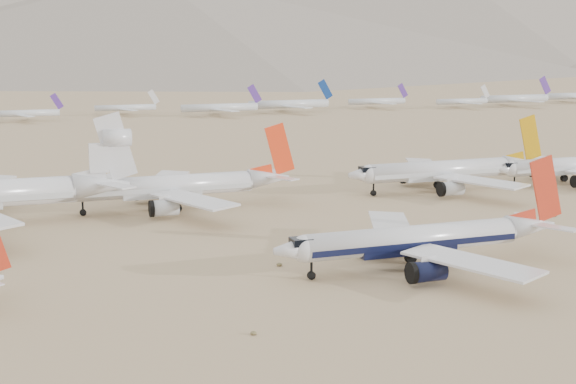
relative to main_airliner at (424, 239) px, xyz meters
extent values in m
plane|color=#907153|center=(8.16, -5.35, -4.90)|extent=(7000.00, 7000.00, 0.00)
cylinder|color=silver|center=(-2.28, 0.00, 0.22)|extent=(37.69, 4.45, 4.45)
cube|color=black|center=(-2.28, 0.00, -0.34)|extent=(36.93, 4.52, 1.00)
sphere|color=silver|center=(-21.13, 0.00, 0.22)|extent=(4.45, 4.45, 4.45)
cube|color=black|center=(-21.79, 0.00, 1.44)|extent=(3.12, 2.90, 1.11)
cone|color=silver|center=(21.01, 0.00, 0.55)|extent=(9.42, 4.45, 4.45)
cube|color=silver|center=(0.63, -13.22, -0.56)|extent=(14.55, 22.94, 0.70)
cube|color=silver|center=(22.84, -4.33, 1.11)|extent=(5.98, 7.82, 0.27)
cylinder|color=black|center=(-4.38, -9.26, -2.57)|extent=(5.23, 3.21, 3.21)
cube|color=silver|center=(0.63, 13.22, -0.56)|extent=(14.55, 22.94, 0.70)
cube|color=silver|center=(22.84, 4.33, 1.11)|extent=(5.98, 7.82, 0.27)
cylinder|color=black|center=(-4.38, 9.26, -2.57)|extent=(5.23, 3.21, 3.21)
cube|color=red|center=(23.63, 0.00, 7.05)|extent=(7.14, 0.36, 11.77)
cylinder|color=black|center=(-20.01, 0.00, -4.24)|extent=(1.34, 0.56, 1.34)
cylinder|color=black|center=(-0.71, -3.12, -3.97)|extent=(1.87, 1.11, 1.87)
cylinder|color=black|center=(-0.71, 3.12, -3.97)|extent=(1.87, 1.11, 1.87)
cylinder|color=silver|center=(76.29, 58.93, 0.03)|extent=(35.37, 4.29, 4.29)
cube|color=silver|center=(76.29, 58.93, -0.51)|extent=(34.67, 4.35, 0.96)
sphere|color=silver|center=(58.60, 58.93, 0.03)|extent=(4.29, 4.29, 4.29)
cube|color=black|center=(57.95, 58.93, 1.21)|extent=(3.00, 2.79, 1.07)
cube|color=silver|center=(79.02, 71.39, -0.72)|extent=(13.66, 21.53, 0.66)
cylinder|color=silver|center=(74.32, 67.68, -2.66)|extent=(4.91, 3.09, 3.09)
cylinder|color=black|center=(59.67, 58.93, -4.26)|extent=(1.29, 0.54, 1.29)
cylinder|color=black|center=(77.76, 61.93, -4.00)|extent=(1.80, 1.07, 1.80)
cylinder|color=silver|center=(38.43, 60.63, 0.53)|extent=(38.90, 4.73, 4.73)
cube|color=silver|center=(38.43, 60.63, -0.06)|extent=(38.12, 4.80, 1.06)
sphere|color=silver|center=(18.98, 60.63, 0.53)|extent=(4.73, 4.73, 4.73)
cube|color=black|center=(18.27, 60.63, 1.83)|extent=(3.31, 3.07, 1.18)
cone|color=silver|center=(62.48, 60.63, 0.89)|extent=(9.72, 4.73, 4.73)
cube|color=silver|center=(41.44, 46.93, -0.30)|extent=(15.02, 23.67, 0.73)
cube|color=silver|center=(64.37, 56.14, 1.48)|extent=(6.17, 8.07, 0.28)
cylinder|color=silver|center=(36.27, 51.01, -2.43)|extent=(5.40, 3.40, 3.40)
cube|color=silver|center=(41.44, 74.34, -0.30)|extent=(15.02, 23.67, 0.73)
cube|color=silver|center=(64.37, 65.13, 1.48)|extent=(6.17, 8.07, 0.28)
cylinder|color=silver|center=(36.27, 70.26, -2.43)|extent=(5.40, 3.40, 3.40)
cube|color=#C48A0A|center=(65.18, 60.63, 7.62)|extent=(7.37, 0.38, 12.15)
cylinder|color=black|center=(20.17, 60.63, -4.20)|extent=(1.42, 0.59, 1.42)
cylinder|color=black|center=(40.05, 57.33, -3.91)|extent=(1.99, 1.18, 1.99)
cylinder|color=black|center=(40.05, 63.94, -3.91)|extent=(1.99, 1.18, 1.99)
cylinder|color=silver|center=(-30.77, 61.21, 0.58)|extent=(39.03, 4.77, 4.77)
cube|color=silver|center=(-30.77, 61.21, -0.02)|extent=(38.25, 4.84, 1.07)
sphere|color=silver|center=(-50.28, 61.21, 0.58)|extent=(4.77, 4.77, 4.77)
cube|color=black|center=(-51.00, 61.21, 1.89)|extent=(3.34, 3.10, 1.19)
cone|color=silver|center=(-6.65, 61.21, 0.94)|extent=(9.76, 4.77, 4.77)
cube|color=silver|center=(-27.75, 47.44, -0.25)|extent=(15.07, 23.75, 0.74)
cube|color=silver|center=(-4.75, 56.70, 1.54)|extent=(6.19, 8.10, 0.29)
cylinder|color=silver|center=(-32.94, 51.54, -2.40)|extent=(5.42, 3.43, 3.43)
cube|color=silver|center=(-27.75, 74.97, -0.25)|extent=(15.07, 23.75, 0.74)
cube|color=silver|center=(-4.75, 65.72, 1.54)|extent=(6.19, 8.10, 0.29)
cylinder|color=silver|center=(-32.94, 70.88, -2.40)|extent=(5.42, 3.43, 3.43)
cube|color=red|center=(-3.94, 61.21, 7.70)|extent=(7.40, 0.38, 12.19)
cylinder|color=black|center=(-49.09, 61.21, -4.19)|extent=(1.43, 0.60, 1.43)
cylinder|color=black|center=(-29.14, 57.87, -3.90)|extent=(2.00, 1.19, 2.00)
cylinder|color=black|center=(-29.14, 64.55, -3.90)|extent=(2.00, 1.19, 2.00)
cone|color=silver|center=(-45.28, 58.23, 2.07)|extent=(11.89, 5.69, 5.69)
cube|color=silver|center=(-42.97, 52.75, 2.78)|extent=(7.55, 9.87, 0.34)
cube|color=silver|center=(-42.97, 63.71, 2.78)|extent=(7.55, 9.87, 0.34)
cube|color=silver|center=(-41.98, 58.23, 10.28)|extent=(9.01, 0.46, 14.85)
cylinder|color=silver|center=(-41.65, 58.23, 12.11)|extent=(5.94, 3.69, 3.69)
cylinder|color=silver|center=(-53.50, 288.32, -0.91)|extent=(32.23, 3.18, 3.18)
cube|color=#4F2B8E|center=(-38.33, 288.32, 4.47)|extent=(6.42, 0.32, 8.08)
cube|color=silver|center=(-53.50, 279.98, -1.39)|extent=(8.49, 14.83, 0.32)
cube|color=silver|center=(-53.50, 296.66, -1.39)|extent=(8.49, 14.83, 0.32)
cylinder|color=silver|center=(-3.01, 306.50, -0.95)|extent=(31.41, 3.10, 3.10)
cube|color=silver|center=(11.77, 306.50, 4.30)|extent=(6.26, 0.31, 7.88)
cube|color=silver|center=(-3.01, 298.37, -1.42)|extent=(8.28, 14.46, 0.31)
cube|color=silver|center=(-3.01, 314.63, -1.42)|extent=(8.28, 14.46, 0.31)
cylinder|color=silver|center=(41.79, 285.68, -0.53)|extent=(40.03, 3.96, 3.96)
cube|color=#4F2B8E|center=(60.62, 285.68, 6.16)|extent=(7.97, 0.40, 10.04)
cube|color=silver|center=(41.79, 275.32, -1.12)|extent=(10.55, 18.43, 0.40)
cube|color=silver|center=(41.79, 296.04, -1.12)|extent=(10.55, 18.43, 0.40)
cylinder|color=silver|center=(82.23, 292.97, -0.29)|extent=(44.79, 4.43, 4.43)
cube|color=navy|center=(103.31, 292.97, 7.19)|extent=(8.92, 0.44, 11.24)
cube|color=silver|center=(82.23, 281.37, -0.95)|extent=(11.80, 20.62, 0.44)
cube|color=silver|center=(82.23, 304.56, -0.95)|extent=(11.80, 20.62, 0.44)
cylinder|color=silver|center=(139.30, 302.29, -0.78)|extent=(34.85, 3.44, 3.44)
cube|color=#4F2B8E|center=(155.70, 302.29, 5.04)|extent=(6.94, 0.34, 8.74)
cube|color=silver|center=(139.30, 293.26, -1.30)|extent=(9.18, 16.04, 0.34)
cube|color=silver|center=(139.30, 311.31, -1.30)|extent=(9.18, 16.04, 0.34)
cylinder|color=silver|center=(185.78, 286.75, -0.90)|extent=(32.38, 3.20, 3.20)
cube|color=silver|center=(201.02, 286.75, 4.50)|extent=(6.45, 0.32, 8.12)
cube|color=silver|center=(185.78, 278.37, -1.38)|extent=(8.53, 14.90, 0.32)
cube|color=silver|center=(185.78, 295.13, -1.38)|extent=(8.53, 14.90, 0.32)
cylinder|color=silver|center=(222.91, 288.69, -0.29)|extent=(44.76, 4.42, 4.42)
cube|color=#4F2B8E|center=(243.97, 288.69, 7.19)|extent=(8.91, 0.44, 11.23)
cube|color=silver|center=(222.91, 277.10, -0.96)|extent=(11.79, 20.60, 0.44)
cube|color=silver|center=(222.91, 300.27, -0.96)|extent=(11.79, 20.60, 0.44)
cylinder|color=silver|center=(275.65, 299.70, -0.50)|extent=(40.61, 4.01, 4.01)
cube|color=silver|center=(275.65, 310.21, -1.10)|extent=(10.70, 18.70, 0.40)
cone|color=slate|center=(208.16, 1474.65, 115.10)|extent=(1824.00, 1824.00, 240.00)
cone|color=slate|center=(158.16, 1094.65, 65.10)|extent=(1260.00, 1260.00, 140.00)
ellipsoid|color=brown|center=(-35.94, -20.25, -4.65)|extent=(0.84, 0.84, 0.46)
ellipsoid|color=brown|center=(-22.24, 9.05, -4.61)|extent=(0.98, 0.98, 0.54)
ellipsoid|color=brown|center=(46.26, 25.55, -4.61)|extent=(0.98, 0.98, 0.54)
camera|label=1|loc=(-64.86, -113.43, 31.82)|focal=50.00mm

